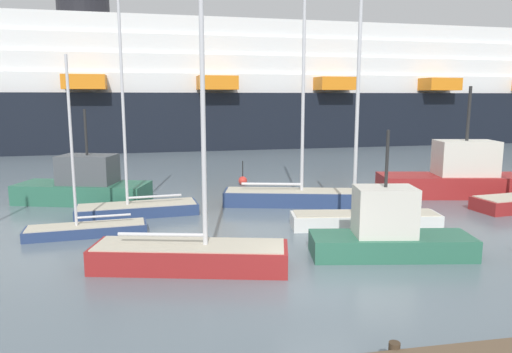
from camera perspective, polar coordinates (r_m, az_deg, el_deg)
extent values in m
plane|color=slate|center=(14.85, 8.00, -12.81)|extent=(600.00, 600.00, 0.00)
cube|color=maroon|center=(16.06, -7.87, -9.51)|extent=(6.63, 3.19, 0.81)
cube|color=beige|center=(15.93, -7.90, -8.07)|extent=(6.35, 2.99, 0.04)
cylinder|color=silver|center=(15.11, -6.36, 7.94)|extent=(0.15, 0.15, 8.82)
cylinder|color=silver|center=(16.03, -11.22, -6.82)|extent=(2.83, 0.79, 0.12)
cube|color=navy|center=(25.05, 4.18, -2.57)|extent=(7.17, 3.30, 0.76)
cube|color=beige|center=(24.97, 4.19, -1.67)|extent=(6.87, 3.10, 0.04)
cylinder|color=silver|center=(24.52, 5.67, 10.95)|extent=(0.17, 0.17, 10.98)
cylinder|color=silver|center=(24.91, 1.87, -0.90)|extent=(3.08, 0.88, 0.13)
cube|color=navy|center=(20.86, -19.55, -6.08)|extent=(4.86, 1.67, 0.41)
cube|color=beige|center=(20.80, -19.58, -5.48)|extent=(4.66, 1.55, 0.04)
cylinder|color=silver|center=(20.25, -21.19, 3.78)|extent=(0.11, 0.11, 6.81)
cylinder|color=silver|center=(20.68, -17.72, -4.52)|extent=(2.15, 0.28, 0.09)
cube|color=navy|center=(23.61, -13.96, -3.88)|extent=(5.82, 2.26, 0.51)
cube|color=beige|center=(23.55, -13.99, -3.23)|extent=(5.58, 2.10, 0.04)
cylinder|color=silver|center=(22.98, -15.60, 8.25)|extent=(0.14, 0.14, 9.45)
cylinder|color=silver|center=(23.52, -12.01, -2.34)|extent=(2.55, 0.37, 0.11)
cube|color=white|center=(21.26, 12.90, -5.16)|extent=(6.51, 2.28, 0.63)
cube|color=beige|center=(21.18, 12.93, -4.28)|extent=(6.24, 2.13, 0.04)
cylinder|color=silver|center=(20.46, 12.02, 8.18)|extent=(0.15, 0.15, 9.15)
cylinder|color=silver|center=(21.37, 15.35, -3.34)|extent=(2.86, 0.51, 0.12)
cube|color=maroon|center=(29.59, 22.77, -0.98)|extent=(8.96, 4.10, 1.20)
cube|color=silver|center=(29.53, 23.74, 2.05)|extent=(3.54, 2.49, 1.96)
cylinder|color=#262626|center=(29.35, 24.07, 6.87)|extent=(0.17, 0.17, 3.02)
cube|color=#2D6B51|center=(27.21, -19.95, -1.85)|extent=(7.31, 4.32, 1.04)
cube|color=#4C5156|center=(26.85, -19.44, 0.82)|extent=(3.24, 2.59, 1.52)
cylinder|color=#262626|center=(26.64, -19.68, 5.00)|extent=(0.14, 0.14, 2.41)
cube|color=#2D6B51|center=(17.80, 15.82, -7.94)|extent=(5.89, 2.72, 0.77)
cube|color=silver|center=(17.39, 15.11, -4.04)|extent=(2.26, 1.69, 1.74)
cylinder|color=#262626|center=(17.06, 15.38, 2.05)|extent=(0.11, 0.11, 1.99)
sphere|color=red|center=(30.65, -1.59, -0.50)|extent=(0.56, 0.56, 0.56)
cylinder|color=black|center=(30.52, -1.60, 0.94)|extent=(0.06, 0.06, 1.00)
cube|color=black|center=(58.56, 0.39, 6.98)|extent=(109.77, 20.31, 6.00)
cube|color=white|center=(58.52, 0.39, 10.88)|extent=(100.96, 18.08, 1.97)
cube|color=white|center=(58.60, 0.39, 12.80)|extent=(94.90, 16.99, 1.97)
cube|color=white|center=(58.74, 0.40, 14.71)|extent=(88.84, 15.91, 1.97)
cube|color=white|center=(58.95, 0.40, 16.61)|extent=(82.79, 14.82, 1.97)
cube|color=orange|center=(49.18, -19.78, 10.58)|extent=(4.07, 3.24, 1.38)
cube|color=orange|center=(49.48, -4.69, 11.09)|extent=(4.07, 3.24, 1.38)
cube|color=orange|center=(52.93, 9.33, 10.89)|extent=(4.07, 3.24, 1.38)
cube|color=orange|center=(58.99, 21.01, 10.24)|extent=(4.07, 3.24, 1.38)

